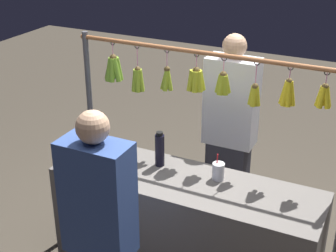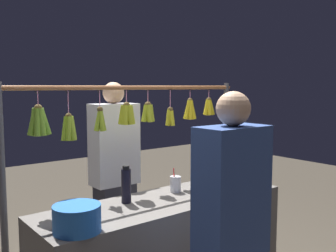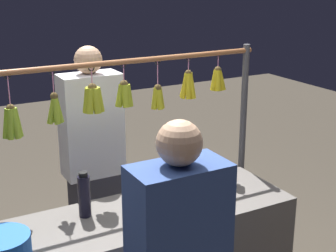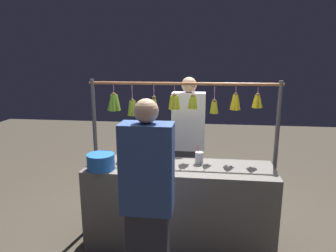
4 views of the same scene
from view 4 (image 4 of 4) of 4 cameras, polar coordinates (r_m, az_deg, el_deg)
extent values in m
plane|color=#433C31|center=(3.42, 2.09, -21.13)|extent=(12.00, 12.00, 0.00)
cube|color=#66605B|center=(3.21, 2.15, -14.80)|extent=(1.87, 0.57, 0.85)
cylinder|color=#4C4C51|center=(3.45, 19.62, -6.02)|extent=(0.04, 0.04, 1.69)
cylinder|color=#4C4C51|center=(3.58, -13.49, -4.93)|extent=(0.04, 0.04, 1.69)
cylinder|color=#9E6038|center=(3.21, 2.88, 8.02)|extent=(2.06, 0.03, 0.03)
torus|color=black|center=(3.25, 16.74, 7.24)|extent=(0.04, 0.01, 0.04)
cylinder|color=pink|center=(3.26, 16.68, 6.41)|extent=(0.01, 0.01, 0.09)
sphere|color=brown|center=(3.26, 16.63, 5.61)|extent=(0.05, 0.05, 0.05)
cylinder|color=yellow|center=(3.27, 16.17, 4.46)|extent=(0.06, 0.04, 0.14)
cylinder|color=yellow|center=(3.25, 16.44, 4.40)|extent=(0.05, 0.06, 0.14)
cylinder|color=yellow|center=(3.26, 16.93, 4.41)|extent=(0.07, 0.05, 0.14)
cylinder|color=yellow|center=(3.28, 16.85, 4.46)|extent=(0.06, 0.05, 0.14)
cylinder|color=yellow|center=(3.29, 16.43, 4.50)|extent=(0.04, 0.07, 0.14)
torus|color=black|center=(3.22, 12.78, 7.42)|extent=(0.04, 0.01, 0.04)
cylinder|color=pink|center=(3.23, 12.74, 6.59)|extent=(0.01, 0.01, 0.09)
sphere|color=brown|center=(3.23, 12.70, 5.79)|extent=(0.04, 0.04, 0.04)
cylinder|color=yellow|center=(3.24, 12.20, 4.39)|extent=(0.06, 0.03, 0.16)
cylinder|color=yellow|center=(3.22, 12.47, 4.33)|extent=(0.05, 0.06, 0.17)
cylinder|color=yellow|center=(3.22, 12.83, 4.31)|extent=(0.05, 0.07, 0.17)
cylinder|color=yellow|center=(3.24, 13.06, 4.36)|extent=(0.06, 0.03, 0.16)
cylinder|color=yellow|center=(3.26, 12.85, 4.42)|extent=(0.05, 0.06, 0.17)
cylinder|color=yellow|center=(3.26, 12.39, 4.44)|extent=(0.05, 0.07, 0.17)
torus|color=black|center=(3.21, 8.86, 7.56)|extent=(0.04, 0.01, 0.04)
cylinder|color=pink|center=(3.21, 8.81, 6.10)|extent=(0.01, 0.01, 0.16)
sphere|color=brown|center=(3.22, 8.77, 4.68)|extent=(0.05, 0.05, 0.05)
cylinder|color=gold|center=(3.24, 8.42, 3.53)|extent=(0.05, 0.04, 0.14)
cylinder|color=gold|center=(3.22, 8.75, 3.46)|extent=(0.04, 0.07, 0.14)
cylinder|color=gold|center=(3.23, 9.04, 3.50)|extent=(0.06, 0.04, 0.14)
cylinder|color=gold|center=(3.25, 8.71, 3.56)|extent=(0.04, 0.06, 0.14)
torus|color=black|center=(3.21, 4.81, 7.66)|extent=(0.04, 0.01, 0.04)
cylinder|color=pink|center=(3.21, 4.79, 6.61)|extent=(0.01, 0.01, 0.11)
sphere|color=brown|center=(3.22, 4.78, 5.59)|extent=(0.05, 0.05, 0.05)
cylinder|color=#A4B426|center=(3.23, 4.32, 4.44)|extent=(0.07, 0.04, 0.14)
cylinder|color=#A4B426|center=(3.20, 4.66, 4.36)|extent=(0.05, 0.07, 0.14)
cylinder|color=#A4B426|center=(3.21, 5.10, 4.37)|extent=(0.05, 0.05, 0.14)
cylinder|color=#A4B426|center=(3.24, 5.10, 4.45)|extent=(0.06, 0.06, 0.14)
cylinder|color=#A4B426|center=(3.25, 4.67, 4.48)|extent=(0.05, 0.07, 0.14)
torus|color=black|center=(3.22, 1.26, 7.72)|extent=(0.04, 0.01, 0.04)
cylinder|color=pink|center=(3.23, 1.26, 6.69)|extent=(0.01, 0.01, 0.11)
sphere|color=brown|center=(3.23, 1.25, 5.70)|extent=(0.05, 0.05, 0.05)
cylinder|color=#AEB725|center=(3.24, 0.62, 4.44)|extent=(0.06, 0.04, 0.15)
cylinder|color=#AEB725|center=(3.22, 0.75, 4.39)|extent=(0.06, 0.06, 0.15)
cylinder|color=#AEB725|center=(3.21, 1.33, 4.35)|extent=(0.05, 0.06, 0.15)
cylinder|color=#AEB725|center=(3.22, 1.78, 4.39)|extent=(0.06, 0.05, 0.15)
cylinder|color=#AEB725|center=(3.25, 1.83, 4.47)|extent=(0.07, 0.05, 0.15)
cylinder|color=#AEB725|center=(3.27, 1.53, 4.52)|extent=(0.05, 0.07, 0.15)
cylinder|color=#AEB725|center=(3.27, 0.90, 4.52)|extent=(0.06, 0.06, 0.15)
torus|color=black|center=(3.25, -2.71, 7.76)|extent=(0.04, 0.01, 0.04)
cylinder|color=pink|center=(3.26, -2.70, 6.54)|extent=(0.01, 0.01, 0.13)
sphere|color=brown|center=(3.27, -2.69, 5.37)|extent=(0.04, 0.04, 0.04)
cylinder|color=#91AE28|center=(3.28, -2.96, 4.01)|extent=(0.07, 0.04, 0.16)
cylinder|color=#91AE28|center=(3.26, -2.72, 3.97)|extent=(0.03, 0.07, 0.16)
cylinder|color=#91AE28|center=(3.27, -2.40, 4.00)|extent=(0.06, 0.04, 0.16)
cylinder|color=#91AE28|center=(3.29, -2.66, 4.05)|extent=(0.04, 0.07, 0.16)
torus|color=black|center=(3.30, -6.85, 7.76)|extent=(0.04, 0.01, 0.04)
cylinder|color=pink|center=(3.31, -6.81, 6.23)|extent=(0.01, 0.01, 0.17)
sphere|color=brown|center=(3.32, -6.77, 4.75)|extent=(0.05, 0.05, 0.05)
cylinder|color=#8BAC29|center=(3.34, -7.17, 3.36)|extent=(0.06, 0.04, 0.17)
cylinder|color=#8BAC29|center=(3.31, -7.06, 3.29)|extent=(0.05, 0.05, 0.17)
cylinder|color=#8BAC29|center=(3.31, -6.63, 3.29)|extent=(0.05, 0.06, 0.17)
cylinder|color=#8BAC29|center=(3.32, -6.30, 3.34)|extent=(0.06, 0.04, 0.17)
cylinder|color=#8BAC29|center=(3.35, -6.44, 3.42)|extent=(0.05, 0.05, 0.17)
cylinder|color=#8BAC29|center=(3.36, -6.82, 3.42)|extent=(0.05, 0.07, 0.17)
torus|color=black|center=(3.36, -10.30, 7.72)|extent=(0.04, 0.01, 0.04)
cylinder|color=pink|center=(3.36, -10.26, 6.75)|extent=(0.01, 0.01, 0.11)
sphere|color=brown|center=(3.37, -10.22, 5.81)|extent=(0.05, 0.05, 0.05)
cylinder|color=#70A32C|center=(3.38, -10.76, 4.32)|extent=(0.08, 0.05, 0.18)
cylinder|color=#70A32C|center=(3.35, -10.63, 4.26)|extent=(0.06, 0.07, 0.18)
cylinder|color=#70A32C|center=(3.34, -10.24, 4.24)|extent=(0.05, 0.07, 0.18)
cylinder|color=#70A32C|center=(3.36, -9.68, 4.30)|extent=(0.08, 0.06, 0.18)
cylinder|color=#70A32C|center=(3.39, -9.57, 4.37)|extent=(0.07, 0.06, 0.18)
cylinder|color=#70A32C|center=(3.41, -9.93, 4.42)|extent=(0.04, 0.07, 0.18)
cylinder|color=#70A32C|center=(3.41, -10.39, 4.40)|extent=(0.06, 0.07, 0.18)
cylinder|color=black|center=(3.13, -2.24, -4.71)|extent=(0.07, 0.07, 0.24)
cylinder|color=black|center=(3.10, -2.26, -2.40)|extent=(0.05, 0.05, 0.02)
cylinder|color=blue|center=(3.01, -12.60, -6.61)|extent=(0.27, 0.27, 0.15)
cylinder|color=silver|center=(3.11, 5.92, -6.00)|extent=(0.08, 0.08, 0.12)
cylinder|color=red|center=(3.10, 5.70, -5.43)|extent=(0.01, 0.02, 0.18)
cube|color=#2D2D38|center=(3.91, 3.73, -9.97)|extent=(0.32, 0.22, 0.80)
cube|color=silver|center=(3.69, 3.90, 0.91)|extent=(0.40, 0.22, 0.70)
sphere|color=tan|center=(3.62, 4.00, 7.80)|extent=(0.18, 0.18, 0.18)
cube|color=#334C8C|center=(2.24, -3.97, -8.02)|extent=(0.39, 0.21, 0.68)
sphere|color=tan|center=(2.12, -4.15, 2.85)|extent=(0.18, 0.18, 0.18)
camera|label=1|loc=(1.18, 95.60, 36.25)|focal=53.13mm
camera|label=2|loc=(2.03, -60.51, -0.80)|focal=40.99mm
camera|label=3|loc=(1.42, -63.14, 16.43)|focal=53.58mm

